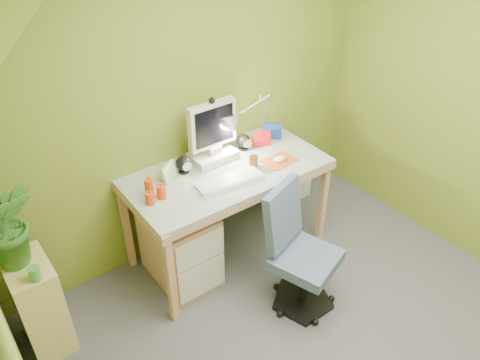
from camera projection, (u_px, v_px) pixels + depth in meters
floor at (333, 359)px, 3.01m from camera, size 3.20×3.20×0.01m
wall_back at (190, 103)px, 3.39m from camera, size 3.20×0.01×2.40m
slope_ceiling at (177, 168)px, 1.47m from camera, size 1.10×3.20×1.10m
desk at (228, 212)px, 3.62m from camera, size 1.50×0.77×0.79m
monitor at (212, 127)px, 3.37m from camera, size 0.40×0.23×0.55m
speaker_left at (183, 164)px, 3.34m from camera, size 0.11×0.11×0.13m
speaker_right at (243, 142)px, 3.60m from camera, size 0.13×0.13×0.13m
keyboard at (230, 180)px, 3.26m from camera, size 0.50×0.21×0.02m
mousepad at (279, 161)px, 3.50m from camera, size 0.26×0.19×0.01m
mouse at (279, 159)px, 3.49m from camera, size 0.11×0.07×0.04m
amber_tumbler at (254, 161)px, 3.41m from camera, size 0.07×0.07×0.08m
candle_cluster at (152, 190)px, 3.07m from camera, size 0.19×0.17×0.13m
photo_frame_red at (262, 139)px, 3.65m from camera, size 0.14×0.07×0.12m
photo_frame_blue at (272, 131)px, 3.75m from camera, size 0.13×0.11×0.13m
photo_frame_green at (169, 172)px, 3.26m from camera, size 0.14×0.09×0.13m
desk_lamp at (261, 107)px, 3.57m from camera, size 0.58×0.28×0.60m
side_ledge at (39, 305)px, 2.94m from camera, size 0.25×0.39×0.68m
potted_plant at (10, 224)px, 2.63m from camera, size 0.35×0.30×0.56m
green_cup at (35, 274)px, 2.64m from camera, size 0.07×0.07×0.09m
task_chair at (306, 260)px, 3.16m from camera, size 0.59×0.59×0.84m
radiator at (290, 181)px, 4.33m from camera, size 0.41×0.19×0.40m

